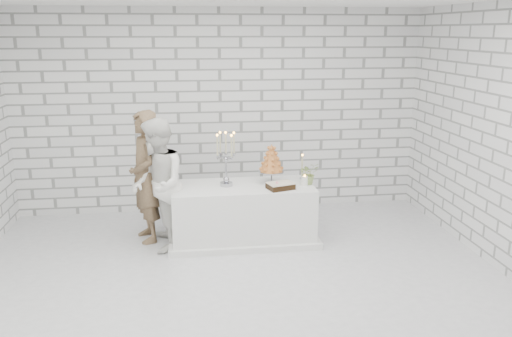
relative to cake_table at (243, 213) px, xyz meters
name	(u,v)px	position (x,y,z in m)	size (l,w,h in m)	color
ground	(238,282)	(-0.19, -1.17, -0.38)	(6.00, 5.00, 0.01)	silver
wall_back	(220,112)	(-0.19, 1.33, 1.12)	(6.00, 0.01, 3.00)	white
wall_front	(279,244)	(-0.19, -3.67, 1.12)	(6.00, 0.01, 3.00)	white
wall_right	(508,141)	(2.81, -1.17, 1.12)	(0.01, 5.00, 3.00)	white
cake_table	(243,213)	(0.00, 0.00, 0.00)	(1.80, 0.80, 0.75)	white
groom	(145,177)	(-1.23, 0.20, 0.48)	(0.62, 0.41, 1.71)	brown
bride	(158,185)	(-1.07, -0.11, 0.46)	(0.81, 0.63, 1.66)	white
candelabra	(226,159)	(-0.21, 0.02, 0.73)	(0.29, 0.29, 0.71)	#A0A1AB
croquembouche	(271,164)	(0.38, 0.07, 0.63)	(0.33, 0.33, 0.52)	#AB612F
chocolate_cake	(280,186)	(0.45, -0.21, 0.42)	(0.31, 0.22, 0.08)	black
pillar_candle	(305,181)	(0.78, -0.10, 0.44)	(0.08, 0.08, 0.12)	white
extra_taper	(302,168)	(0.81, 0.19, 0.54)	(0.06, 0.06, 0.32)	#BCB68F
flowers	(309,173)	(0.85, -0.04, 0.52)	(0.25, 0.22, 0.28)	#587C44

